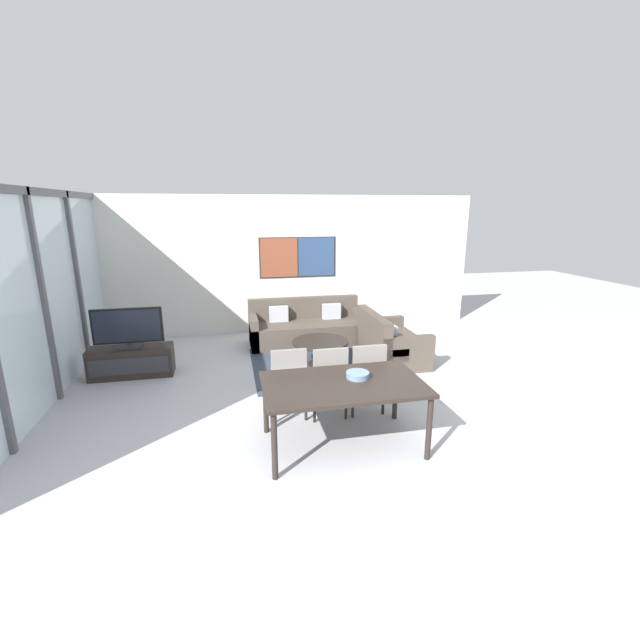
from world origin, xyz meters
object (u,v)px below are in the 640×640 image
(sofa_main, at_px, (306,328))
(fruit_bowl, at_px, (358,374))
(coffee_table, at_px, (320,347))
(dining_chair_centre, at_px, (328,377))
(dining_chair_right, at_px, (366,373))
(television, at_px, (128,328))
(dining_chair_left, at_px, (288,378))
(dining_table, at_px, (343,388))
(sofa_side, at_px, (388,344))
(tv_console, at_px, (132,362))

(sofa_main, distance_m, fruit_bowl, 3.71)
(coffee_table, xyz_separation_m, dining_chair_centre, (-0.29, -1.80, 0.21))
(dining_chair_right, bearing_deg, fruit_bowl, -116.19)
(dining_chair_centre, bearing_deg, fruit_bowl, -72.59)
(television, height_order, dining_chair_right, television)
(dining_chair_centre, height_order, dining_chair_right, same)
(dining_chair_left, distance_m, dining_chair_right, 0.99)
(sofa_main, relative_size, dining_table, 1.27)
(coffee_table, bearing_deg, fruit_bowl, -92.44)
(sofa_side, height_order, coffee_table, sofa_side)
(tv_console, distance_m, coffee_table, 2.97)
(sofa_side, xyz_separation_m, dining_chair_left, (-1.97, -1.71, 0.25))
(tv_console, height_order, television, television)
(sofa_side, bearing_deg, fruit_bowl, 151.54)
(fruit_bowl, bearing_deg, dining_chair_right, 63.81)
(sofa_main, distance_m, dining_chair_left, 3.12)
(fruit_bowl, bearing_deg, coffee_table, 87.56)
(sofa_side, relative_size, dining_chair_centre, 1.49)
(sofa_side, distance_m, coffee_table, 1.19)
(sofa_side, bearing_deg, dining_chair_centre, 140.34)
(sofa_main, distance_m, coffee_table, 1.28)
(tv_console, relative_size, coffee_table, 1.33)
(dining_chair_left, relative_size, fruit_bowl, 3.64)
(sofa_side, bearing_deg, dining_table, 149.10)
(dining_chair_right, bearing_deg, coffee_table, 96.47)
(sofa_main, height_order, dining_chair_left, dining_chair_left)
(dining_chair_left, height_order, dining_chair_right, same)
(television, relative_size, dining_chair_right, 1.09)
(sofa_main, height_order, dining_chair_centre, dining_chair_centre)
(television, height_order, sofa_side, television)
(fruit_bowl, bearing_deg, tv_console, 138.44)
(sofa_main, relative_size, sofa_side, 1.56)
(sofa_main, bearing_deg, dining_table, -94.41)
(dining_table, bearing_deg, tv_console, 135.52)
(dining_chair_left, distance_m, dining_chair_centre, 0.50)
(sofa_main, height_order, coffee_table, sofa_main)
(dining_chair_left, bearing_deg, dining_chair_centre, -8.51)
(dining_table, relative_size, dining_chair_centre, 1.83)
(television, bearing_deg, dining_chair_left, -40.52)
(dining_chair_centre, bearing_deg, sofa_side, 50.34)
(coffee_table, height_order, dining_table, dining_table)
(tv_console, bearing_deg, fruit_bowl, -41.56)
(coffee_table, xyz_separation_m, fruit_bowl, (-0.10, -2.40, 0.47))
(dining_chair_centre, bearing_deg, dining_chair_left, 171.49)
(sofa_side, relative_size, dining_chair_right, 1.49)
(television, height_order, dining_table, television)
(dining_chair_right, xyz_separation_m, fruit_bowl, (-0.30, -0.62, 0.26))
(sofa_side, bearing_deg, tv_console, 87.89)
(dining_table, xyz_separation_m, fruit_bowl, (0.19, 0.09, 0.11))
(sofa_main, distance_m, sofa_side, 1.76)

